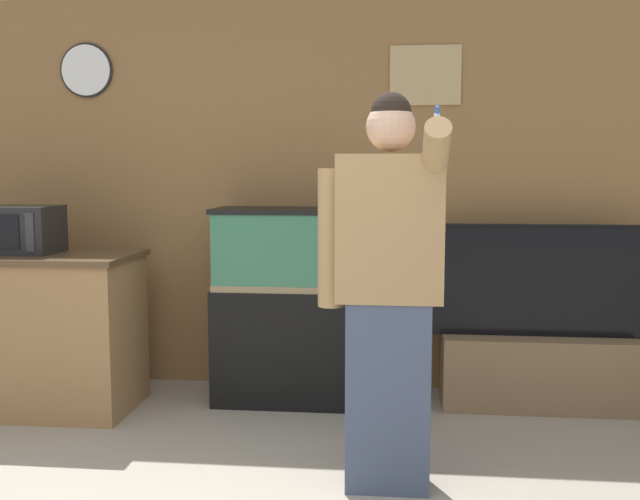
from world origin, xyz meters
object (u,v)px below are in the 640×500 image
object	(u,v)px
microwave	(15,230)
person_standing	(387,287)
tv_on_stand	(537,353)
counter_island	(6,330)
aquarium_on_stand	(294,305)

from	to	relation	value
microwave	person_standing	xyz separation A→B (m)	(2.25, -0.91, -0.16)
microwave	tv_on_stand	distance (m)	3.28
counter_island	microwave	distance (m)	0.63
counter_island	person_standing	xyz separation A→B (m)	(2.33, -0.90, 0.46)
microwave	person_standing	distance (m)	2.43
aquarium_on_stand	person_standing	distance (m)	1.38
counter_island	person_standing	world-z (taller)	person_standing
counter_island	tv_on_stand	distance (m)	3.27
counter_island	aquarium_on_stand	world-z (taller)	aquarium_on_stand
counter_island	microwave	xyz separation A→B (m)	(0.08, 0.02, 0.62)
person_standing	aquarium_on_stand	bearing A→B (deg)	116.10
tv_on_stand	person_standing	bearing A→B (deg)	-126.51
tv_on_stand	person_standing	distance (m)	1.66
person_standing	tv_on_stand	bearing A→B (deg)	53.49
microwave	counter_island	bearing A→B (deg)	-168.98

